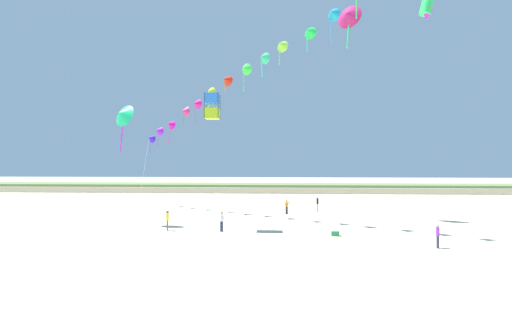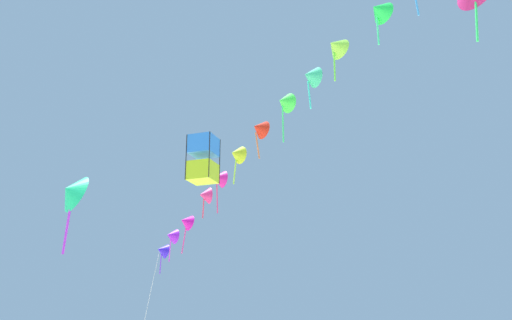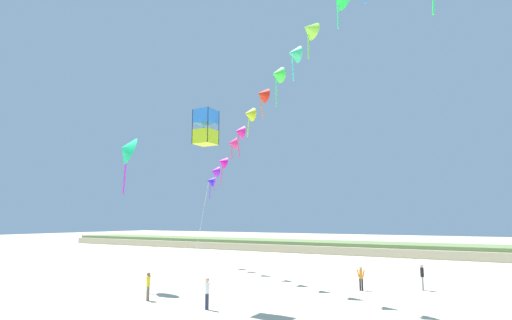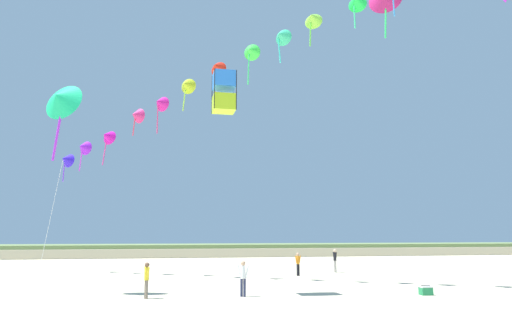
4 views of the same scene
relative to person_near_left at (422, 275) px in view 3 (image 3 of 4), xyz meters
The scene contains 8 objects.
dune_ridge 28.72m from the person_near_left, 106.28° to the left, with size 120.00×9.54×1.53m.
person_near_left is the anchor object (origin of this frame).
person_near_right 15.05m from the person_near_left, 126.75° to the right, with size 0.56×0.30×1.65m.
person_mid_center 17.97m from the person_near_left, 138.45° to the right, with size 0.29×0.55×1.62m.
person_far_left 4.18m from the person_near_left, 148.06° to the right, with size 0.52×0.34×1.59m.
kite_banner_string 17.51m from the person_near_left, 121.29° to the right, with size 33.55×24.78×23.39m.
large_kite_low_lead 17.58m from the person_near_left, 131.38° to the right, with size 1.18×1.18×2.09m.
large_kite_outer_drift 22.49m from the person_near_left, 151.47° to the right, with size 2.47×2.13×4.34m.
Camera 3 is at (12.43, -8.60, 4.73)m, focal length 28.00 mm.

